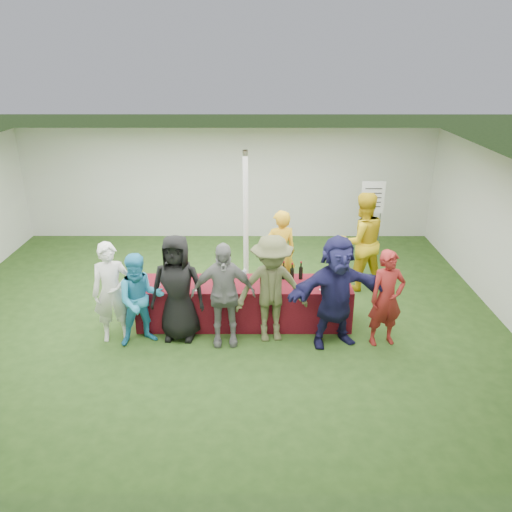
{
  "coord_description": "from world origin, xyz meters",
  "views": [
    {
      "loc": [
        0.71,
        -7.95,
        4.4
      ],
      "look_at": [
        0.7,
        -0.36,
        1.25
      ],
      "focal_mm": 35.0,
      "sensor_mm": 36.0,
      "label": 1
    }
  ],
  "objects_px": {
    "serving_table": "(244,303)",
    "staff_pourer": "(280,254)",
    "customer_1": "(141,300)",
    "customer_4": "(272,289)",
    "wine_list_sign": "(372,204)",
    "customer_2": "(178,288)",
    "customer_0": "(112,292)",
    "customer_3": "(223,294)",
    "customer_6": "(387,298)",
    "staff_back": "(361,241)",
    "dump_bucket": "(342,284)",
    "customer_5": "(336,292)"
  },
  "relations": [
    {
      "from": "serving_table",
      "to": "staff_pourer",
      "type": "distance_m",
      "value": 1.35
    },
    {
      "from": "customer_1",
      "to": "customer_4",
      "type": "relative_size",
      "value": 0.85
    },
    {
      "from": "wine_list_sign",
      "to": "customer_2",
      "type": "xyz_separation_m",
      "value": [
        -3.77,
        -3.28,
        -0.43
      ]
    },
    {
      "from": "staff_pourer",
      "to": "customer_2",
      "type": "height_order",
      "value": "customer_2"
    },
    {
      "from": "customer_0",
      "to": "customer_3",
      "type": "distance_m",
      "value": 1.78
    },
    {
      "from": "customer_2",
      "to": "customer_4",
      "type": "bearing_deg",
      "value": 1.55
    },
    {
      "from": "serving_table",
      "to": "customer_6",
      "type": "xyz_separation_m",
      "value": [
        2.25,
        -0.64,
        0.42
      ]
    },
    {
      "from": "customer_6",
      "to": "customer_0",
      "type": "bearing_deg",
      "value": 165.64
    },
    {
      "from": "staff_back",
      "to": "customer_4",
      "type": "distance_m",
      "value": 2.64
    },
    {
      "from": "serving_table",
      "to": "staff_pourer",
      "type": "relative_size",
      "value": 2.12
    },
    {
      "from": "dump_bucket",
      "to": "staff_back",
      "type": "height_order",
      "value": "staff_back"
    },
    {
      "from": "customer_0",
      "to": "staff_back",
      "type": "bearing_deg",
      "value": 10.42
    },
    {
      "from": "staff_pourer",
      "to": "customer_1",
      "type": "bearing_deg",
      "value": 22.22
    },
    {
      "from": "staff_back",
      "to": "customer_5",
      "type": "bearing_deg",
      "value": 55.46
    },
    {
      "from": "serving_table",
      "to": "wine_list_sign",
      "type": "xyz_separation_m",
      "value": [
        2.72,
        2.82,
        0.94
      ]
    },
    {
      "from": "dump_bucket",
      "to": "customer_2",
      "type": "distance_m",
      "value": 2.67
    },
    {
      "from": "customer_6",
      "to": "customer_2",
      "type": "bearing_deg",
      "value": 164.13
    },
    {
      "from": "customer_1",
      "to": "customer_2",
      "type": "relative_size",
      "value": 0.86
    },
    {
      "from": "customer_4",
      "to": "dump_bucket",
      "type": "bearing_deg",
      "value": 6.32
    },
    {
      "from": "dump_bucket",
      "to": "customer_2",
      "type": "xyz_separation_m",
      "value": [
        -2.66,
        -0.24,
        0.05
      ]
    },
    {
      "from": "wine_list_sign",
      "to": "customer_6",
      "type": "bearing_deg",
      "value": -97.74
    },
    {
      "from": "wine_list_sign",
      "to": "customer_5",
      "type": "bearing_deg",
      "value": -110.13
    },
    {
      "from": "wine_list_sign",
      "to": "staff_back",
      "type": "bearing_deg",
      "value": -108.97
    },
    {
      "from": "customer_4",
      "to": "customer_6",
      "type": "height_order",
      "value": "customer_4"
    },
    {
      "from": "wine_list_sign",
      "to": "staff_pourer",
      "type": "distance_m",
      "value": 2.73
    },
    {
      "from": "staff_pourer",
      "to": "staff_back",
      "type": "height_order",
      "value": "staff_back"
    },
    {
      "from": "serving_table",
      "to": "customer_2",
      "type": "height_order",
      "value": "customer_2"
    },
    {
      "from": "wine_list_sign",
      "to": "customer_1",
      "type": "relative_size",
      "value": 1.17
    },
    {
      "from": "serving_table",
      "to": "staff_back",
      "type": "height_order",
      "value": "staff_back"
    },
    {
      "from": "dump_bucket",
      "to": "staff_back",
      "type": "distance_m",
      "value": 1.75
    },
    {
      "from": "staff_back",
      "to": "customer_4",
      "type": "bearing_deg",
      "value": 33.71
    },
    {
      "from": "dump_bucket",
      "to": "staff_pourer",
      "type": "bearing_deg",
      "value": 126.28
    },
    {
      "from": "customer_2",
      "to": "customer_5",
      "type": "distance_m",
      "value": 2.5
    },
    {
      "from": "wine_list_sign",
      "to": "staff_pourer",
      "type": "xyz_separation_m",
      "value": [
        -2.07,
        -1.73,
        -0.46
      ]
    },
    {
      "from": "staff_pourer",
      "to": "customer_4",
      "type": "relative_size",
      "value": 0.95
    },
    {
      "from": "customer_3",
      "to": "customer_5",
      "type": "bearing_deg",
      "value": -3.9
    },
    {
      "from": "customer_3",
      "to": "staff_back",
      "type": "bearing_deg",
      "value": 35.18
    },
    {
      "from": "customer_5",
      "to": "staff_pourer",
      "type": "bearing_deg",
      "value": 99.18
    },
    {
      "from": "dump_bucket",
      "to": "customer_3",
      "type": "xyz_separation_m",
      "value": [
        -1.92,
        -0.41,
        0.02
      ]
    },
    {
      "from": "dump_bucket",
      "to": "customer_1",
      "type": "height_order",
      "value": "customer_1"
    },
    {
      "from": "customer_5",
      "to": "customer_4",
      "type": "bearing_deg",
      "value": 157.91
    },
    {
      "from": "customer_0",
      "to": "customer_4",
      "type": "height_order",
      "value": "customer_4"
    },
    {
      "from": "customer_1",
      "to": "customer_4",
      "type": "distance_m",
      "value": 2.07
    },
    {
      "from": "staff_pourer",
      "to": "customer_3",
      "type": "height_order",
      "value": "customer_3"
    },
    {
      "from": "customer_3",
      "to": "customer_6",
      "type": "bearing_deg",
      "value": -3.75
    },
    {
      "from": "staff_back",
      "to": "customer_2",
      "type": "height_order",
      "value": "staff_back"
    },
    {
      "from": "customer_3",
      "to": "customer_5",
      "type": "relative_size",
      "value": 0.94
    },
    {
      "from": "dump_bucket",
      "to": "customer_4",
      "type": "bearing_deg",
      "value": -165.19
    },
    {
      "from": "customer_1",
      "to": "customer_6",
      "type": "distance_m",
      "value": 3.86
    },
    {
      "from": "serving_table",
      "to": "customer_2",
      "type": "xyz_separation_m",
      "value": [
        -1.05,
        -0.46,
        0.51
      ]
    }
  ]
}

